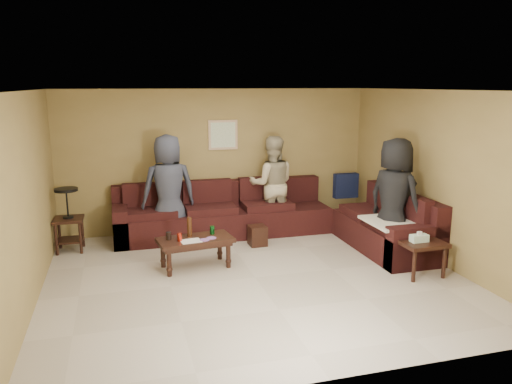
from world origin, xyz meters
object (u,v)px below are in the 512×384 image
(waste_bin, at_px, (257,236))
(person_middle, at_px, (272,184))
(coffee_table, at_px, (195,242))
(side_table_right, at_px, (422,246))
(person_left, at_px, (169,189))
(person_right, at_px, (394,198))
(sectional_sofa, at_px, (278,221))
(end_table_left, at_px, (68,218))

(waste_bin, height_order, person_middle, person_middle)
(coffee_table, distance_m, side_table_right, 3.14)
(person_left, relative_size, person_right, 0.99)
(person_right, bearing_deg, sectional_sofa, 25.49)
(person_left, xyz_separation_m, person_middle, (1.82, 0.17, -0.05))
(sectional_sofa, relative_size, end_table_left, 4.62)
(end_table_left, height_order, person_left, person_left)
(coffee_table, relative_size, person_left, 0.61)
(coffee_table, height_order, person_right, person_right)
(sectional_sofa, bearing_deg, person_right, -41.28)
(end_table_left, height_order, person_right, person_right)
(coffee_table, distance_m, person_left, 1.41)
(sectional_sofa, relative_size, person_right, 2.56)
(person_left, bearing_deg, side_table_right, 136.60)
(end_table_left, height_order, side_table_right, end_table_left)
(coffee_table, xyz_separation_m, person_middle, (1.60, 1.46, 0.48))
(side_table_right, distance_m, waste_bin, 2.60)
(sectional_sofa, xyz_separation_m, waste_bin, (-0.40, -0.18, -0.16))
(side_table_right, bearing_deg, person_middle, 117.17)
(person_middle, bearing_deg, person_left, 16.79)
(coffee_table, distance_m, person_middle, 2.21)
(coffee_table, height_order, waste_bin, coffee_table)
(side_table_right, bearing_deg, coffee_table, 158.84)
(side_table_right, relative_size, person_middle, 0.37)
(waste_bin, bearing_deg, sectional_sofa, 24.07)
(person_left, relative_size, person_middle, 1.06)
(coffee_table, height_order, person_left, person_left)
(person_left, height_order, person_middle, person_left)
(waste_bin, height_order, person_left, person_left)
(sectional_sofa, xyz_separation_m, person_left, (-1.75, 0.38, 0.57))
(end_table_left, xyz_separation_m, waste_bin, (2.92, -0.53, -0.36))
(sectional_sofa, relative_size, person_left, 2.59)
(coffee_table, relative_size, person_middle, 0.65)
(person_right, bearing_deg, end_table_left, 48.22)
(end_table_left, distance_m, person_middle, 3.41)
(end_table_left, bearing_deg, person_right, -18.56)
(end_table_left, relative_size, side_table_right, 1.60)
(waste_bin, xyz_separation_m, person_middle, (0.47, 0.73, 0.69))
(sectional_sofa, xyz_separation_m, person_middle, (0.07, 0.55, 0.53))
(person_middle, xyz_separation_m, person_right, (1.35, -1.79, 0.05))
(person_left, distance_m, person_middle, 1.83)
(waste_bin, bearing_deg, coffee_table, -147.18)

